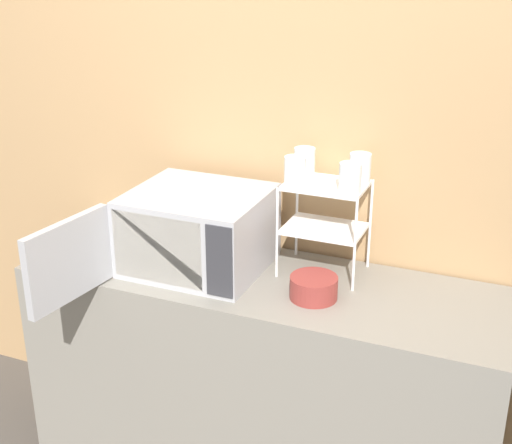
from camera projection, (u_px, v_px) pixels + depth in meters
name	position (u px, v px, depth m)	size (l,w,h in m)	color
wall_back	(295.00, 147.00, 2.70)	(8.00, 0.06, 2.60)	tan
counter	(262.00, 382.00, 2.75)	(1.78, 0.56, 0.89)	gray
microwave	(193.00, 231.00, 2.61)	(0.56, 0.81, 0.29)	#ADADB2
dish_rack	(325.00, 209.00, 2.54)	(0.30, 0.22, 0.34)	white
glass_front_left	(295.00, 171.00, 2.47)	(0.08, 0.08, 0.10)	silver
glass_back_right	(360.00, 168.00, 2.51)	(0.08, 0.08, 0.10)	silver
glass_front_right	(350.00, 178.00, 2.40)	(0.08, 0.08, 0.10)	silver
glass_back_left	(304.00, 162.00, 2.57)	(0.08, 0.08, 0.10)	silver
bowl	(314.00, 288.00, 2.43)	(0.16, 0.16, 0.08)	maroon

